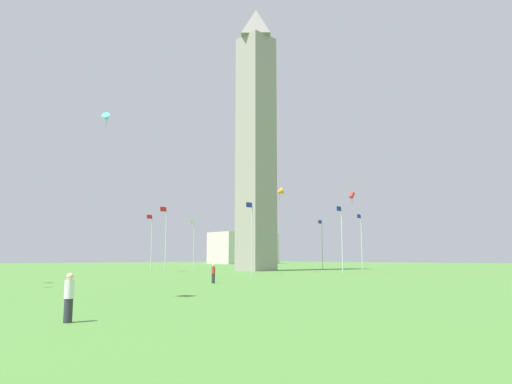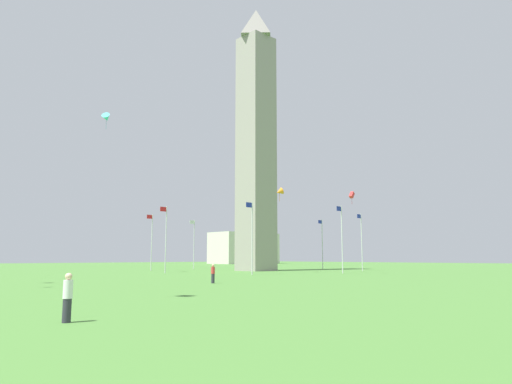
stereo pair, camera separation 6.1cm
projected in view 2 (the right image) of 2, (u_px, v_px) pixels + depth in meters
ground_plane at (256, 271)px, 76.48m from camera, size 260.00×260.00×0.00m
obelisk_monument at (256, 135)px, 79.61m from camera, size 5.00×5.00×45.45m
flagpole_n at (166, 237)px, 65.39m from camera, size 1.12×0.14×9.31m
flagpole_ne at (252, 235)px, 60.02m from camera, size 1.12×0.14×9.31m
flagpole_e at (342, 236)px, 64.68m from camera, size 1.12×0.14×9.31m
flagpole_se at (361, 240)px, 76.65m from camera, size 1.12×0.14×9.31m
flagpole_s at (322, 242)px, 88.90m from camera, size 1.12×0.14×9.31m
flagpole_sw at (258, 243)px, 94.27m from camera, size 1.12×0.14×9.31m
flagpole_w at (194, 242)px, 89.60m from camera, size 1.12×0.14×9.31m
flagpole_nw at (151, 240)px, 77.64m from camera, size 1.12×0.14×9.31m
person_white_shirt at (68, 298)px, 15.99m from camera, size 0.32×0.32×1.66m
person_red_shirt at (213, 274)px, 39.99m from camera, size 0.32×0.32×1.61m
kite_cyan_delta at (106, 118)px, 68.71m from camera, size 1.92×1.92×2.43m
kite_orange_delta at (279, 192)px, 67.72m from camera, size 1.52×1.42×2.03m
kite_red_box at (352, 195)px, 63.40m from camera, size 0.90×0.53×1.76m
distant_building at (244, 248)px, 162.30m from camera, size 23.44×11.48×10.51m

